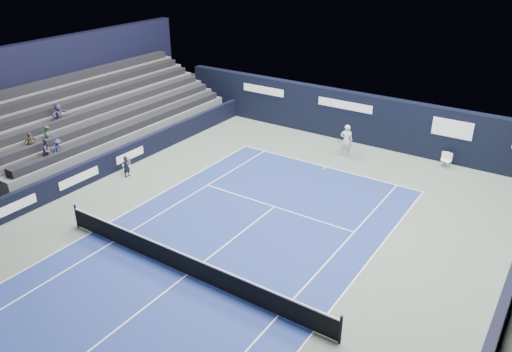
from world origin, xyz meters
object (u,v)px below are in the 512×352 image
Objects in this scene: folding_chair_back_a at (449,158)px; tennis_net at (186,264)px; folding_chair_back_b at (445,158)px; tennis_player at (346,140)px; line_judge_chair at (127,164)px.

folding_chair_back_a is 16.66m from tennis_net.
tennis_net reaches higher than folding_chair_back_b.
tennis_player reaches higher than folding_chair_back_b.
folding_chair_back_b and line_judge_chair have the same top height.
line_judge_chair is 0.06× the size of tennis_net.
tennis_net is 6.69× the size of tennis_player.
folding_chair_back_b is 17.70m from line_judge_chair.
line_judge_chair is (-14.29, -10.44, 0.00)m from folding_chair_back_b.
folding_chair_back_a reaches higher than folding_chair_back_b.
line_judge_chair is at bearing -136.21° from tennis_player.
tennis_player is at bearing -175.55° from folding_chair_back_b.
tennis_net is 14.00m from tennis_player.
folding_chair_back_a is 0.44× the size of tennis_player.
folding_chair_back_b is 16.67m from tennis_net.
line_judge_chair is 0.43× the size of tennis_player.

